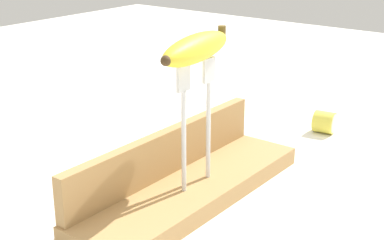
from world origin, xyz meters
The scene contains 6 objects.
ground_plane centered at (0.00, 0.00, 0.00)m, with size 3.00×3.00×0.00m, color white.
wooden_board centered at (0.00, 0.00, 0.01)m, with size 0.43×0.12×0.03m, color #A87F4C.
board_backstop centered at (0.00, 0.05, 0.06)m, with size 0.43×0.02×0.07m, color #A87F4C.
fork_stand_center centered at (0.00, -0.01, 0.14)m, with size 0.09×0.01×0.19m.
banana_raised_center centered at (0.00, -0.01, 0.24)m, with size 0.18×0.07×0.04m.
banana_chunk_near centered at (0.39, -0.04, 0.02)m, with size 0.05×0.05×0.04m.
Camera 1 is at (-0.62, -0.48, 0.41)m, focal length 53.39 mm.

